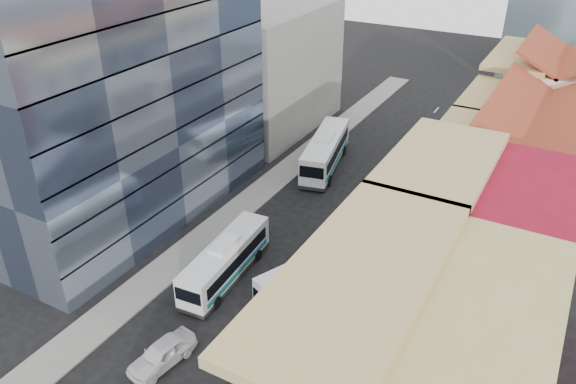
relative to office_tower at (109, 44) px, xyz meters
The scene contains 12 objects.
sidewalk_right 29.70m from the office_tower, ahead, with size 3.00×90.00×0.15m, color slate.
sidewalk_left 17.44m from the office_tower, 19.44° to the left, with size 3.00×90.00×0.15m, color slate.
shophouse_red 32.34m from the office_tower, ahead, with size 8.00×10.00×12.00m, color maroon.
shophouse_cream_near 33.43m from the office_tower, 13.60° to the left, with size 8.00×9.00×10.00m, color white.
shophouse_cream_mid 36.51m from the office_tower, 28.02° to the left, with size 8.00×9.00×10.00m, color white.
shophouse_cream_far 42.19m from the office_tower, 41.05° to the left, with size 8.00×12.00×11.00m, color white.
office_tower is the anchor object (origin of this frame).
office_block_far 24.37m from the office_tower, 87.51° to the left, with size 10.00×18.00×14.00m, color gray.
bus_left_near 19.24m from the office_tower, 17.99° to the right, with size 2.33×9.95×3.19m, color silver, non-canonical shape.
bus_left_far 23.74m from the office_tower, 54.42° to the left, with size 2.71×11.57×3.71m, color white, non-canonical shape.
bus_right 24.92m from the office_tower, ahead, with size 2.88×12.29×3.94m, color white, non-canonical shape.
sedan_left 24.31m from the office_tower, 42.37° to the right, with size 1.88×4.66×1.58m, color silver.
Camera 1 is at (16.63, -12.54, 26.32)m, focal length 35.00 mm.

